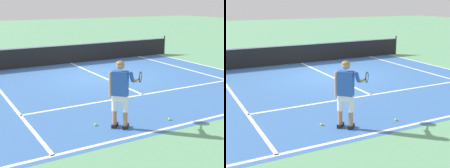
# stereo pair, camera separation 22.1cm
# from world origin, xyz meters

# --- Properties ---
(ground_plane) EXTENTS (80.00, 80.00, 0.00)m
(ground_plane) POSITION_xyz_m (0.00, 0.00, 0.00)
(ground_plane) COLOR #609E70
(court_inner_surface) EXTENTS (10.98, 9.53, 0.00)m
(court_inner_surface) POSITION_xyz_m (0.00, -1.38, 0.00)
(court_inner_surface) COLOR #3866A8
(court_inner_surface) RESTS_ON ground
(line_baseline) EXTENTS (10.98, 0.10, 0.01)m
(line_baseline) POSITION_xyz_m (0.00, -5.95, 0.00)
(line_baseline) COLOR white
(line_baseline) RESTS_ON ground
(line_service) EXTENTS (8.23, 0.10, 0.01)m
(line_service) POSITION_xyz_m (0.00, -3.22, 0.00)
(line_service) COLOR white
(line_service) RESTS_ON ground
(line_centre_service) EXTENTS (0.10, 6.40, 0.01)m
(line_centre_service) POSITION_xyz_m (0.00, -0.02, 0.00)
(line_centre_service) COLOR white
(line_centre_service) RESTS_ON ground
(line_singles_left) EXTENTS (0.10, 9.13, 0.01)m
(line_singles_left) POSITION_xyz_m (-4.12, -1.38, 0.00)
(line_singles_left) COLOR white
(line_singles_left) RESTS_ON ground
(line_singles_right) EXTENTS (0.10, 9.13, 0.01)m
(line_singles_right) POSITION_xyz_m (4.12, -1.38, 0.00)
(line_singles_right) COLOR white
(line_singles_right) RESTS_ON ground
(line_doubles_right) EXTENTS (0.10, 9.13, 0.01)m
(line_doubles_right) POSITION_xyz_m (5.49, -1.38, 0.00)
(line_doubles_right) COLOR white
(line_doubles_right) RESTS_ON ground
(tennis_net) EXTENTS (11.96, 0.08, 1.07)m
(tennis_net) POSITION_xyz_m (0.00, 3.18, 0.50)
(tennis_net) COLOR #333338
(tennis_net) RESTS_ON ground
(tennis_player) EXTENTS (1.17, 0.72, 1.71)m
(tennis_player) POSITION_xyz_m (-2.14, -5.33, 0.99)
(tennis_player) COLOR black
(tennis_player) RESTS_ON ground
(tennis_ball_near_feet) EXTENTS (0.07, 0.07, 0.07)m
(tennis_ball_near_feet) POSITION_xyz_m (-2.63, -4.91, 0.03)
(tennis_ball_near_feet) COLOR #CCE02D
(tennis_ball_near_feet) RESTS_ON ground
(tennis_ball_by_baseline) EXTENTS (0.07, 0.07, 0.07)m
(tennis_ball_by_baseline) POSITION_xyz_m (-0.74, -5.53, 0.03)
(tennis_ball_by_baseline) COLOR #CCE02D
(tennis_ball_by_baseline) RESTS_ON ground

